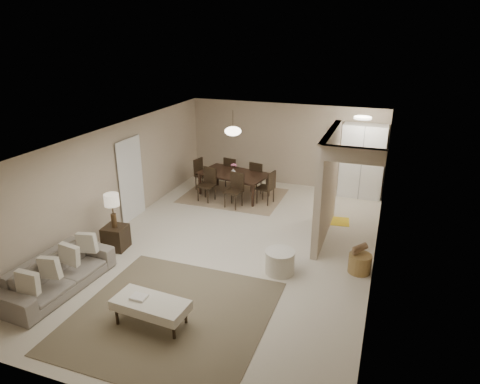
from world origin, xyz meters
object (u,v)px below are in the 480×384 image
at_px(sofa, 58,274).
at_px(round_pouf, 280,262).
at_px(ottoman_bench, 151,305).
at_px(dining_table, 233,185).
at_px(pantry_cabinet, 362,161).
at_px(wicker_basket, 360,263).
at_px(side_table, 116,237).

distance_m(sofa, round_pouf, 4.20).
relative_size(ottoman_bench, dining_table, 0.65).
xyz_separation_m(sofa, round_pouf, (3.70, 1.97, -0.09)).
height_order(pantry_cabinet, dining_table, pantry_cabinet).
bearing_deg(wicker_basket, round_pouf, -159.74).
relative_size(side_table, round_pouf, 0.88).
bearing_deg(wicker_basket, side_table, -171.19).
height_order(sofa, round_pouf, sofa).
bearing_deg(side_table, round_pouf, 3.86).
xyz_separation_m(side_table, wicker_basket, (5.15, 0.80, -0.07)).
xyz_separation_m(side_table, dining_table, (1.31, 3.86, 0.08)).
bearing_deg(pantry_cabinet, sofa, -125.09).
height_order(sofa, ottoman_bench, sofa).
bearing_deg(dining_table, wicker_basket, -26.79).
bearing_deg(side_table, ottoman_bench, -44.01).
distance_m(side_table, wicker_basket, 5.21).
bearing_deg(dining_table, side_table, -97.00).
relative_size(sofa, dining_table, 1.12).
bearing_deg(round_pouf, sofa, -152.05).
bearing_deg(wicker_basket, sofa, -154.16).
bearing_deg(round_pouf, wicker_basket, 20.26).
relative_size(wicker_basket, dining_table, 0.23).
bearing_deg(sofa, dining_table, -10.43).
bearing_deg(ottoman_bench, side_table, 139.81).
height_order(sofa, wicker_basket, sofa).
xyz_separation_m(round_pouf, wicker_basket, (1.50, 0.55, -0.04)).
distance_m(sofa, wicker_basket, 5.78).
distance_m(wicker_basket, dining_table, 4.91).
height_order(wicker_basket, dining_table, dining_table).
relative_size(sofa, side_table, 4.20).
bearing_deg(side_table, wicker_basket, 8.81).
distance_m(ottoman_bench, dining_table, 5.93).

